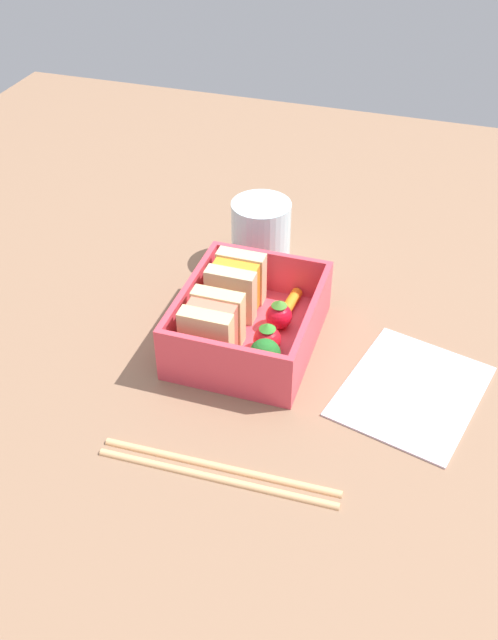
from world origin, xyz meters
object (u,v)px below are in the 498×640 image
object	(u,v)px
sandwich_left	(212,327)
chopstick_pair	(218,470)
strawberry_far_left	(279,315)
folded_napkin	(412,390)
strawberry_left	(267,339)
carrot_stick_far_left	(291,302)
drinking_glass	(261,232)
sandwich_center_left	(236,285)
broccoli_floret	(265,355)

from	to	relation	value
sandwich_left	chopstick_pair	bearing A→B (deg)	-158.57
strawberry_far_left	chopstick_pair	size ratio (longest dim) A/B	0.16
sandwich_left	folded_napkin	world-z (taller)	sandwich_left
strawberry_left	carrot_stick_far_left	distance (cm)	7.33
drinking_glass	sandwich_left	bearing A→B (deg)	-177.82
sandwich_center_left	carrot_stick_far_left	distance (cm)	5.97
sandwich_center_left	folded_napkin	size ratio (longest dim) A/B	0.39
broccoli_floret	chopstick_pair	bearing A→B (deg)	177.16
strawberry_far_left	drinking_glass	size ratio (longest dim) A/B	0.44
strawberry_far_left	chopstick_pair	bearing A→B (deg)	-179.65
carrot_stick_far_left	drinking_glass	distance (cm)	10.92
sandwich_center_left	broccoli_floret	xyz separation A→B (cm)	(-8.70, -5.63, -0.44)
broccoli_floret	strawberry_left	xyz separation A→B (cm)	(3.17, 0.72, -0.82)
sandwich_left	sandwich_center_left	bearing A→B (deg)	0.00
folded_napkin	sandwich_center_left	bearing A→B (deg)	73.12
sandwich_center_left	strawberry_far_left	distance (cm)	5.42
chopstick_pair	drinking_glass	distance (cm)	31.22
sandwich_center_left	strawberry_far_left	size ratio (longest dim) A/B	1.69
sandwich_left	strawberry_far_left	xyz separation A→B (cm)	(5.14, -4.97, -1.28)
broccoli_floret	strawberry_left	bearing A→B (deg)	12.77
sandwich_left	chopstick_pair	world-z (taller)	sandwich_left
carrot_stick_far_left	sandwich_center_left	bearing A→B (deg)	108.15
drinking_glass	folded_napkin	world-z (taller)	drinking_glass
sandwich_left	drinking_glass	size ratio (longest dim) A/B	0.74
carrot_stick_far_left	folded_napkin	world-z (taller)	carrot_stick_far_left
chopstick_pair	sandwich_center_left	bearing A→B (deg)	14.37
broccoli_floret	strawberry_far_left	world-z (taller)	broccoli_floret
sandwich_center_left	carrot_stick_far_left	xyz separation A→B (cm)	(1.74, -5.30, -2.13)
strawberry_far_left	folded_napkin	bearing A→B (deg)	-106.00
sandwich_center_left	folded_napkin	bearing A→B (deg)	-106.88
sandwich_center_left	broccoli_floret	size ratio (longest dim) A/B	1.42
broccoli_floret	drinking_glass	xyz separation A→B (cm)	(19.39, 6.30, 0.17)
sandwich_left	strawberry_far_left	distance (cm)	7.26
sandwich_center_left	strawberry_left	bearing A→B (deg)	-138.39
sandwich_center_left	strawberry_left	xyz separation A→B (cm)	(-5.53, -4.91, -1.26)
sandwich_left	drinking_glass	bearing A→B (deg)	2.18
sandwich_left	folded_napkin	bearing A→B (deg)	-86.30
sandwich_center_left	sandwich_left	bearing A→B (deg)	180.00
strawberry_far_left	carrot_stick_far_left	world-z (taller)	strawberry_far_left
drinking_glass	broccoli_floret	bearing A→B (deg)	-162.00
carrot_stick_far_left	folded_napkin	distance (cm)	15.38
strawberry_far_left	carrot_stick_far_left	distance (cm)	3.59
sandwich_left	sandwich_center_left	distance (cm)	6.88
broccoli_floret	carrot_stick_far_left	world-z (taller)	broccoli_floret
sandwich_left	broccoli_floret	xyz separation A→B (cm)	(-1.82, -5.63, -0.44)
carrot_stick_far_left	folded_napkin	size ratio (longest dim) A/B	0.26
folded_napkin	sandwich_left	bearing A→B (deg)	93.70
strawberry_left	carrot_stick_far_left	bearing A→B (deg)	-3.01
sandwich_center_left	chopstick_pair	distance (cm)	20.76
chopstick_pair	strawberry_left	bearing A→B (deg)	0.66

